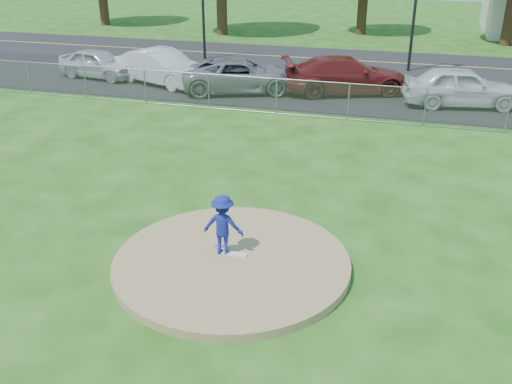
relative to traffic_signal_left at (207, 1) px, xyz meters
The scene contains 14 objects.
ground 15.23m from the traffic_signal_left, 53.86° to the right, with size 120.00×120.00×0.00m, color #1C5111.
pitchers_mound 23.90m from the traffic_signal_left, 68.28° to the right, with size 5.40×5.40×0.20m, color #967F52.
pitching_rubber 23.70m from the traffic_signal_left, 68.10° to the right, with size 0.60×0.15×0.04m, color white.
chain_link_fence 13.55m from the traffic_signal_left, 48.77° to the right, with size 40.00×0.06×1.50m, color gray.
parking_lot 10.88m from the traffic_signal_left, 32.11° to the right, with size 50.00×8.00×0.01m, color black.
street 9.60m from the traffic_signal_left, 12.86° to the left, with size 60.00×7.00×0.01m, color black.
traffic_signal_left is the anchor object (origin of this frame).
pitcher 23.50m from the traffic_signal_left, 68.69° to the right, with size 0.93×0.54×1.44m, color navy.
traffic_cone 8.82m from the traffic_signal_left, 62.34° to the right, with size 0.32×0.32×0.63m, color #DA480B.
parked_car_silver 7.71m from the traffic_signal_left, 121.62° to the right, with size 1.75×4.34×1.48m, color silver.
parked_car_white 7.02m from the traffic_signal_left, 89.87° to the right, with size 1.81×5.18×1.71m, color silver.
parked_car_gray 8.51m from the traffic_signal_left, 58.50° to the right, with size 2.57×5.58×1.55m, color gray.
parked_car_darkred 11.02m from the traffic_signal_left, 32.50° to the right, with size 2.40×5.91×1.72m, color maroon.
parked_car_pearl 15.88m from the traffic_signal_left, 24.82° to the right, with size 2.01×5.00×1.70m, color silver.
Camera 1 is at (3.63, -10.58, 6.96)m, focal length 40.00 mm.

